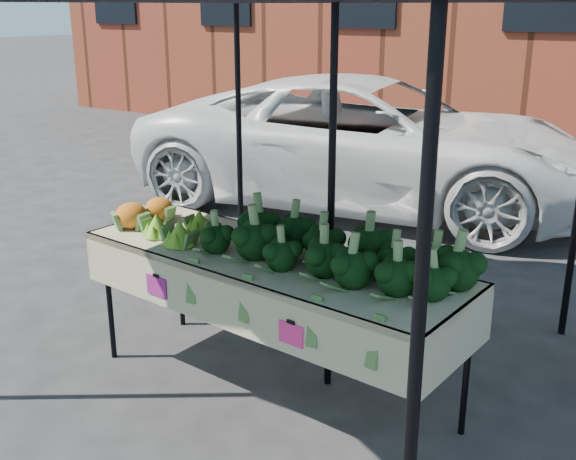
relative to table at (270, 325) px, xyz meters
The scene contains 6 objects.
ground 0.46m from the table, 59.64° to the left, with size 90.00×90.00×0.00m, color #28282A.
table is the anchor object (origin of this frame).
canopy 0.99m from the table, 105.81° to the left, with size 3.16×3.16×2.74m, color black, non-canonical shape.
broccoli_heap 0.70m from the table, ahead, with size 1.61×0.58×0.27m, color black.
romanesco_cluster 0.87m from the table, behind, with size 0.44×0.48×0.21m, color #93BF36.
cauliflower_pair 1.17m from the table, behind, with size 0.24×0.44×0.19m, color orange.
Camera 1 is at (2.07, -3.16, 2.28)m, focal length 42.79 mm.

